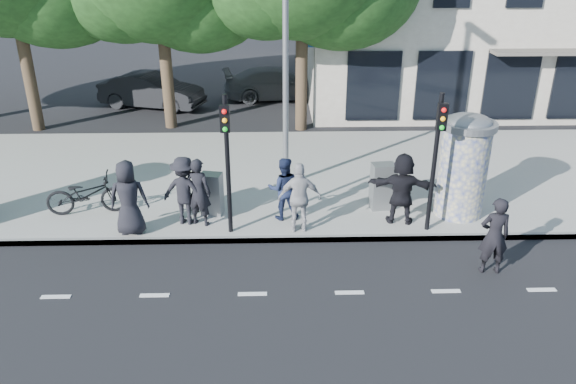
{
  "coord_description": "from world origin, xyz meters",
  "views": [
    {
      "loc": [
        0.49,
        -8.22,
        6.66
      ],
      "look_at": [
        0.78,
        3.5,
        1.34
      ],
      "focal_mm": 35.0,
      "sensor_mm": 36.0,
      "label": 1
    }
  ],
  "objects_px": {
    "ped_f": "(402,189)",
    "car_right": "(277,83)",
    "ped_a": "(128,198)",
    "man_road": "(494,236)",
    "street_lamp": "(286,18)",
    "bicycle": "(87,194)",
    "ped_d": "(185,191)",
    "cabinet_right": "(382,186)",
    "ped_b": "(199,192)",
    "ad_column_right": "(464,163)",
    "traffic_pole_near": "(227,152)",
    "cabinet_left": "(212,194)",
    "car_mid": "(152,91)",
    "ped_e": "(300,198)",
    "traffic_pole_far": "(437,150)",
    "ped_c": "(284,189)"
  },
  "relations": [
    {
      "from": "ped_f",
      "to": "car_right",
      "type": "distance_m",
      "value": 12.9
    },
    {
      "from": "ped_a",
      "to": "man_road",
      "type": "relative_size",
      "value": 1.04
    },
    {
      "from": "street_lamp",
      "to": "bicycle",
      "type": "distance_m",
      "value": 6.8
    },
    {
      "from": "ped_d",
      "to": "cabinet_right",
      "type": "distance_m",
      "value": 5.07
    },
    {
      "from": "ped_b",
      "to": "ad_column_right",
      "type": "bearing_deg",
      "value": -157.66
    },
    {
      "from": "traffic_pole_near",
      "to": "ped_a",
      "type": "distance_m",
      "value": 2.64
    },
    {
      "from": "ad_column_right",
      "to": "man_road",
      "type": "bearing_deg",
      "value": -91.3
    },
    {
      "from": "ped_a",
      "to": "cabinet_left",
      "type": "height_order",
      "value": "ped_a"
    },
    {
      "from": "street_lamp",
      "to": "car_mid",
      "type": "xyz_separation_m",
      "value": [
        -5.53,
        8.82,
        -4.06
      ]
    },
    {
      "from": "ped_b",
      "to": "cabinet_right",
      "type": "relative_size",
      "value": 1.41
    },
    {
      "from": "ped_f",
      "to": "car_mid",
      "type": "distance_m",
      "value": 13.96
    },
    {
      "from": "ped_f",
      "to": "ped_b",
      "type": "bearing_deg",
      "value": 10.1
    },
    {
      "from": "cabinet_right",
      "to": "car_right",
      "type": "xyz_separation_m",
      "value": [
        -2.66,
        11.73,
        -0.08
      ]
    },
    {
      "from": "ped_e",
      "to": "car_right",
      "type": "relative_size",
      "value": 0.37
    },
    {
      "from": "ad_column_right",
      "to": "ped_e",
      "type": "bearing_deg",
      "value": -168.36
    },
    {
      "from": "ad_column_right",
      "to": "bicycle",
      "type": "height_order",
      "value": "ad_column_right"
    },
    {
      "from": "traffic_pole_near",
      "to": "traffic_pole_far",
      "type": "bearing_deg",
      "value": 0.0
    },
    {
      "from": "traffic_pole_near",
      "to": "ped_e",
      "type": "bearing_deg",
      "value": 1.95
    },
    {
      "from": "street_lamp",
      "to": "ped_c",
      "type": "distance_m",
      "value": 4.37
    },
    {
      "from": "cabinet_right",
      "to": "man_road",
      "type": "bearing_deg",
      "value": -64.39
    },
    {
      "from": "ped_b",
      "to": "ped_e",
      "type": "bearing_deg",
      "value": -171.06
    },
    {
      "from": "car_mid",
      "to": "ped_b",
      "type": "bearing_deg",
      "value": -145.78
    },
    {
      "from": "traffic_pole_far",
      "to": "ped_b",
      "type": "bearing_deg",
      "value": 175.16
    },
    {
      "from": "street_lamp",
      "to": "ped_f",
      "type": "bearing_deg",
      "value": -40.36
    },
    {
      "from": "cabinet_right",
      "to": "street_lamp",
      "type": "bearing_deg",
      "value": 141.18
    },
    {
      "from": "cabinet_right",
      "to": "car_right",
      "type": "relative_size",
      "value": 0.26
    },
    {
      "from": "street_lamp",
      "to": "ped_b",
      "type": "distance_m",
      "value": 4.96
    },
    {
      "from": "ad_column_right",
      "to": "street_lamp",
      "type": "height_order",
      "value": "street_lamp"
    },
    {
      "from": "ad_column_right",
      "to": "street_lamp",
      "type": "distance_m",
      "value": 5.81
    },
    {
      "from": "ped_d",
      "to": "car_mid",
      "type": "height_order",
      "value": "ped_d"
    },
    {
      "from": "car_mid",
      "to": "car_right",
      "type": "xyz_separation_m",
      "value": [
        5.35,
        1.35,
        -0.04
      ]
    },
    {
      "from": "traffic_pole_near",
      "to": "ped_c",
      "type": "distance_m",
      "value": 1.96
    },
    {
      "from": "ped_a",
      "to": "traffic_pole_far",
      "type": "bearing_deg",
      "value": 174.43
    },
    {
      "from": "ped_d",
      "to": "ad_column_right",
      "type": "bearing_deg",
      "value": -165.79
    },
    {
      "from": "ad_column_right",
      "to": "ped_c",
      "type": "height_order",
      "value": "ad_column_right"
    },
    {
      "from": "ped_b",
      "to": "ped_d",
      "type": "height_order",
      "value": "ped_d"
    },
    {
      "from": "bicycle",
      "to": "cabinet_left",
      "type": "bearing_deg",
      "value": -99.96
    },
    {
      "from": "ped_f",
      "to": "car_right",
      "type": "xyz_separation_m",
      "value": [
        -2.98,
        12.55,
        -0.37
      ]
    },
    {
      "from": "man_road",
      "to": "car_mid",
      "type": "xyz_separation_m",
      "value": [
        -9.88,
        13.31,
        -0.16
      ]
    },
    {
      "from": "ped_e",
      "to": "cabinet_left",
      "type": "distance_m",
      "value": 2.44
    },
    {
      "from": "man_road",
      "to": "car_mid",
      "type": "height_order",
      "value": "man_road"
    },
    {
      "from": "ped_b",
      "to": "car_mid",
      "type": "distance_m",
      "value": 11.68
    },
    {
      "from": "ad_column_right",
      "to": "man_road",
      "type": "distance_m",
      "value": 2.64
    },
    {
      "from": "ped_a",
      "to": "car_right",
      "type": "xyz_separation_m",
      "value": [
        3.6,
        12.95,
        -0.38
      ]
    },
    {
      "from": "street_lamp",
      "to": "traffic_pole_near",
      "type": "bearing_deg",
      "value": -116.23
    },
    {
      "from": "street_lamp",
      "to": "man_road",
      "type": "xyz_separation_m",
      "value": [
        4.34,
        -4.5,
        -3.91
      ]
    },
    {
      "from": "street_lamp",
      "to": "cabinet_right",
      "type": "bearing_deg",
      "value": -32.12
    },
    {
      "from": "car_right",
      "to": "ped_d",
      "type": "bearing_deg",
      "value": 160.03
    },
    {
      "from": "ped_b",
      "to": "ped_c",
      "type": "bearing_deg",
      "value": -153.86
    },
    {
      "from": "cabinet_left",
      "to": "ped_e",
      "type": "bearing_deg",
      "value": -12.57
    }
  ]
}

